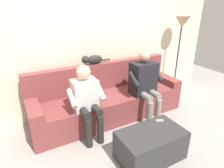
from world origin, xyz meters
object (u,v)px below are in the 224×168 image
object	(u,v)px
person_left_seated	(145,81)
remote_gray	(159,121)
coffee_table	(150,145)
floor_lamp	(181,28)
couch	(108,100)
person_right_seated	(86,98)
cat_on_backrest	(92,60)

from	to	relation	value
person_left_seated	remote_gray	distance (m)	0.83
coffee_table	person_left_seated	world-z (taller)	person_left_seated
coffee_table	remote_gray	bearing A→B (deg)	-150.93
floor_lamp	couch	bearing A→B (deg)	4.05
coffee_table	person_right_seated	bearing A→B (deg)	-57.92
person_right_seated	cat_on_backrest	size ratio (longest dim) A/B	2.12
person_right_seated	cat_on_backrest	bearing A→B (deg)	-121.00
coffee_table	person_right_seated	distance (m)	1.09
couch	coffee_table	bearing A→B (deg)	90.00
coffee_table	cat_on_backrest	bearing A→B (deg)	-83.47
couch	floor_lamp	world-z (taller)	floor_lamp
person_right_seated	cat_on_backrest	xyz separation A→B (m)	(-0.36, -0.61, 0.37)
coffee_table	couch	bearing A→B (deg)	-90.00
person_left_seated	person_right_seated	xyz separation A→B (m)	(1.06, 0.02, -0.05)
couch	person_right_seated	bearing A→B (deg)	33.55
couch	person_left_seated	world-z (taller)	person_left_seated
coffee_table	cat_on_backrest	xyz separation A→B (m)	(0.17, -1.45, 0.81)
coffee_table	remote_gray	distance (m)	0.35
cat_on_backrest	floor_lamp	size ratio (longest dim) A/B	0.31
person_left_seated	person_right_seated	distance (m)	1.06
person_left_seated	remote_gray	world-z (taller)	person_left_seated
remote_gray	floor_lamp	bearing A→B (deg)	61.17
couch	coffee_table	xyz separation A→B (m)	(0.00, 1.20, -0.11)
floor_lamp	cat_on_backrest	bearing A→B (deg)	-3.99
cat_on_backrest	remote_gray	world-z (taller)	cat_on_backrest
floor_lamp	person_right_seated	bearing A→B (deg)	11.85
couch	cat_on_backrest	bearing A→B (deg)	-56.86
coffee_table	floor_lamp	size ratio (longest dim) A/B	0.51
person_left_seated	cat_on_backrest	bearing A→B (deg)	-40.08
couch	cat_on_backrest	xyz separation A→B (m)	(0.17, -0.25, 0.70)
remote_gray	coffee_table	bearing A→B (deg)	-128.35
person_left_seated	floor_lamp	distance (m)	1.48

